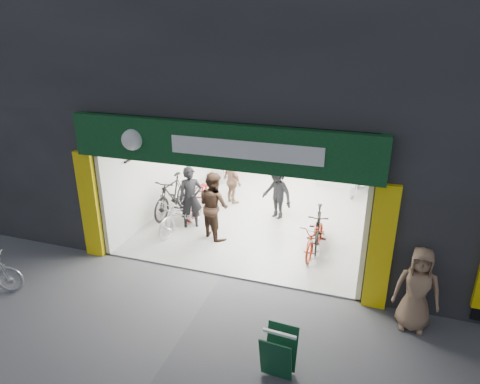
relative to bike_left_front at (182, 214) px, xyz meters
The scene contains 15 objects.
ground 2.57m from the bike_left_front, 44.56° to the right, with size 60.00×60.00×0.00m, color #56565B.
building 5.68m from the bike_left_front, 49.87° to the left, with size 17.00×10.27×8.00m.
bike_left_front is the anchor object (origin of this frame).
bike_left_midfront 1.11m from the bike_left_front, 129.24° to the left, with size 0.56×1.98×1.19m, color black.
bike_left_midback 1.23m from the bike_left_front, 90.00° to the left, with size 0.70×2.00×1.05m, color maroon.
bike_left_back 4.38m from the bike_left_front, 91.51° to the left, with size 0.55×1.96×1.18m, color silver.
bike_right_front 3.61m from the bike_left_front, ahead, with size 0.48×1.69×1.02m, color black.
bike_right_mid 3.60m from the bike_left_front, ahead, with size 0.56×1.62×0.85m, color maroon.
bike_right_back 6.08m from the bike_left_front, 44.98° to the left, with size 0.55×1.96×1.18m, color #AFAEB3.
customer_a 0.47m from the bike_left_front, 54.58° to the left, with size 0.64×0.42×1.74m, color black.
customer_b 1.04m from the bike_left_front, ahead, with size 0.87×0.68×1.80m, color #322016.
customer_c 2.72m from the bike_left_front, 34.09° to the left, with size 1.04×0.60×1.61m, color black.
customer_d 2.26m from the bike_left_front, 71.90° to the left, with size 0.87×0.36×1.49m, color #936E55.
pedestrian_near 6.18m from the bike_left_front, 21.41° to the right, with size 0.80×0.52×1.65m, color #8B6B51.
sandwich_board 5.54m from the bike_left_front, 48.59° to the right, with size 0.55×0.56×0.80m.
Camera 1 is at (2.95, -7.62, 5.32)m, focal length 32.00 mm.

